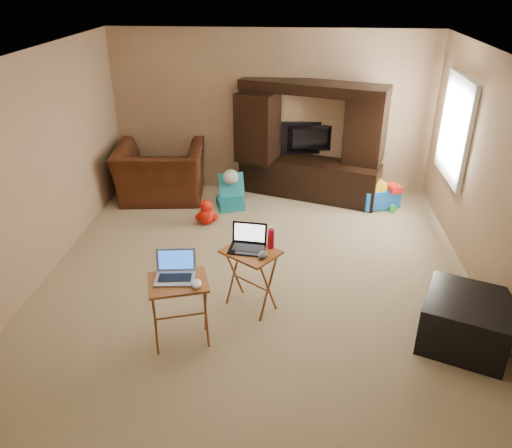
# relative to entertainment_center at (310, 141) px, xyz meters

# --- Properties ---
(floor) EXTENTS (5.50, 5.50, 0.00)m
(floor) POSITION_rel_entertainment_center_xyz_m (-0.62, -2.45, -0.90)
(floor) COLOR tan
(floor) RESTS_ON ground
(ceiling) EXTENTS (5.50, 5.50, 0.00)m
(ceiling) POSITION_rel_entertainment_center_xyz_m (-0.62, -2.45, 1.60)
(ceiling) COLOR silver
(ceiling) RESTS_ON ground
(wall_back) EXTENTS (5.00, 0.00, 5.00)m
(wall_back) POSITION_rel_entertainment_center_xyz_m (-0.62, 0.30, 0.35)
(wall_back) COLOR tan
(wall_back) RESTS_ON ground
(wall_front) EXTENTS (5.00, 0.00, 5.00)m
(wall_front) POSITION_rel_entertainment_center_xyz_m (-0.62, -5.20, 0.35)
(wall_front) COLOR tan
(wall_front) RESTS_ON ground
(wall_left) EXTENTS (0.00, 5.50, 5.50)m
(wall_left) POSITION_rel_entertainment_center_xyz_m (-3.12, -2.45, 0.35)
(wall_left) COLOR tan
(wall_left) RESTS_ON ground
(wall_right) EXTENTS (0.00, 5.50, 5.50)m
(wall_right) POSITION_rel_entertainment_center_xyz_m (1.88, -2.45, 0.35)
(wall_right) COLOR tan
(wall_right) RESTS_ON ground
(window_pane) EXTENTS (0.00, 1.20, 1.20)m
(window_pane) POSITION_rel_entertainment_center_xyz_m (1.86, -0.90, 0.50)
(window_pane) COLOR white
(window_pane) RESTS_ON ground
(window_frame) EXTENTS (0.06, 1.14, 1.34)m
(window_frame) POSITION_rel_entertainment_center_xyz_m (1.84, -0.90, 0.50)
(window_frame) COLOR white
(window_frame) RESTS_ON ground
(entertainment_center) EXTENTS (2.25, 1.21, 1.79)m
(entertainment_center) POSITION_rel_entertainment_center_xyz_m (0.00, 0.00, 0.00)
(entertainment_center) COLOR black
(entertainment_center) RESTS_ON floor
(television) EXTENTS (0.92, 0.22, 0.52)m
(television) POSITION_rel_entertainment_center_xyz_m (0.00, 0.21, -0.04)
(television) COLOR black
(television) RESTS_ON entertainment_center
(recliner) EXTENTS (1.43, 1.28, 0.85)m
(recliner) POSITION_rel_entertainment_center_xyz_m (-2.30, -0.30, -0.47)
(recliner) COLOR #401C0D
(recliner) RESTS_ON floor
(child_rocker) EXTENTS (0.50, 0.53, 0.51)m
(child_rocker) POSITION_rel_entertainment_center_xyz_m (-1.18, -0.57, -0.64)
(child_rocker) COLOR #16707B
(child_rocker) RESTS_ON floor
(plush_toy) EXTENTS (0.33, 0.28, 0.37)m
(plush_toy) POSITION_rel_entertainment_center_xyz_m (-1.45, -1.14, -0.71)
(plush_toy) COLOR red
(plush_toy) RESTS_ON floor
(push_toy) EXTENTS (0.67, 0.57, 0.43)m
(push_toy) POSITION_rel_entertainment_center_xyz_m (1.08, -0.38, -0.68)
(push_toy) COLOR #165AB4
(push_toy) RESTS_ON floor
(ottoman) EXTENTS (1.01, 1.01, 0.50)m
(ottoman) POSITION_rel_entertainment_center_xyz_m (1.46, -3.45, -0.65)
(ottoman) COLOR black
(ottoman) RESTS_ON floor
(tray_table_left) EXTENTS (0.64, 0.57, 0.70)m
(tray_table_left) POSITION_rel_entertainment_center_xyz_m (-1.26, -3.67, -0.55)
(tray_table_left) COLOR #A16326
(tray_table_left) RESTS_ON floor
(tray_table_right) EXTENTS (0.68, 0.66, 0.69)m
(tray_table_right) POSITION_rel_entertainment_center_xyz_m (-0.65, -3.04, -0.55)
(tray_table_right) COLOR #985A24
(tray_table_right) RESTS_ON floor
(laptop_left) EXTENTS (0.40, 0.34, 0.24)m
(laptop_left) POSITION_rel_entertainment_center_xyz_m (-1.29, -3.64, -0.07)
(laptop_left) COLOR #AAAAAE
(laptop_left) RESTS_ON tray_table_left
(laptop_right) EXTENTS (0.39, 0.33, 0.24)m
(laptop_right) POSITION_rel_entertainment_center_xyz_m (-0.69, -3.02, -0.08)
(laptop_right) COLOR black
(laptop_right) RESTS_ON tray_table_right
(mouse_left) EXTENTS (0.10, 0.15, 0.06)m
(mouse_left) POSITION_rel_entertainment_center_xyz_m (-1.07, -3.74, -0.16)
(mouse_left) COLOR white
(mouse_left) RESTS_ON tray_table_left
(mouse_right) EXTENTS (0.12, 0.16, 0.06)m
(mouse_right) POSITION_rel_entertainment_center_xyz_m (-0.52, -3.16, -0.18)
(mouse_right) COLOR #414146
(mouse_right) RESTS_ON tray_table_right
(water_bottle) EXTENTS (0.07, 0.07, 0.21)m
(water_bottle) POSITION_rel_entertainment_center_xyz_m (-0.45, -2.96, -0.10)
(water_bottle) COLOR red
(water_bottle) RESTS_ON tray_table_right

